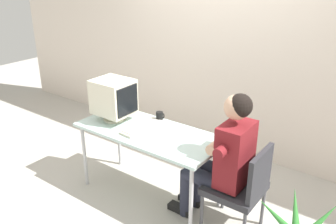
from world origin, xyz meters
The scene contains 8 objects.
ground_plane centered at (0.00, 0.00, 0.00)m, with size 12.00×12.00×0.00m, color #B2ADA3.
wall_back centered at (0.30, 1.40, 1.50)m, with size 8.00×0.10×3.00m, color beige.
desk centered at (0.00, 0.00, 0.67)m, with size 1.44×0.64×0.73m.
crt_monitor centered at (-0.44, 0.00, 0.97)m, with size 0.39×0.33×0.42m.
keyboard centered at (-0.08, 0.01, 0.74)m, with size 0.19×0.49×0.03m.
office_chair centered at (0.97, 0.04, 0.47)m, with size 0.46×0.46×0.84m.
person_seated centered at (0.78, 0.04, 0.69)m, with size 0.71×0.55×1.28m.
desk_mug centered at (-0.05, 0.24, 0.78)m, with size 0.07×0.08×0.10m.
Camera 1 is at (1.96, -2.37, 2.20)m, focal length 37.99 mm.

